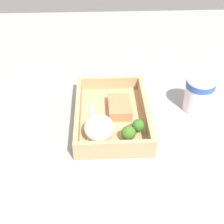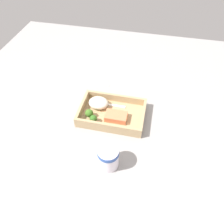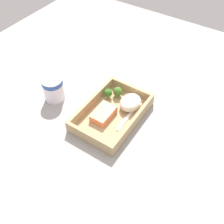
% 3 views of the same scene
% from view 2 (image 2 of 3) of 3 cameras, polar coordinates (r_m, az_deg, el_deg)
% --- Properties ---
extents(ground_plane, '(1.60, 1.60, 0.02)m').
position_cam_2_polar(ground_plane, '(1.00, -0.00, -1.45)').
color(ground_plane, gray).
extents(takeout_tray, '(0.29, 0.19, 0.01)m').
position_cam_2_polar(takeout_tray, '(0.98, -0.00, -0.83)').
color(takeout_tray, tan).
rests_on(takeout_tray, ground_plane).
extents(tray_rim, '(0.29, 0.19, 0.04)m').
position_cam_2_polar(tray_rim, '(0.97, -0.00, 0.14)').
color(tray_rim, tan).
rests_on(tray_rim, takeout_tray).
extents(salmon_fillet, '(0.10, 0.06, 0.03)m').
position_cam_2_polar(salmon_fillet, '(0.95, 1.06, -1.21)').
color(salmon_fillet, '#EA7A50').
rests_on(salmon_fillet, takeout_tray).
extents(mashed_potatoes, '(0.09, 0.08, 0.05)m').
position_cam_2_polar(mashed_potatoes, '(1.00, -3.53, 2.39)').
color(mashed_potatoes, silver).
rests_on(mashed_potatoes, takeout_tray).
extents(broccoli_floret_1, '(0.04, 0.04, 0.04)m').
position_cam_2_polar(broccoli_floret_1, '(0.96, -5.98, -0.32)').
color(broccoli_floret_1, '#7DA266').
rests_on(broccoli_floret_1, takeout_tray).
extents(broccoli_floret_2, '(0.03, 0.03, 0.04)m').
position_cam_2_polar(broccoli_floret_2, '(0.93, -4.88, -1.76)').
color(broccoli_floret_2, '#76A558').
rests_on(broccoli_floret_2, takeout_tray).
extents(fork, '(0.16, 0.02, 0.00)m').
position_cam_2_polar(fork, '(1.02, -1.45, 2.04)').
color(fork, white).
rests_on(fork, takeout_tray).
extents(paper_cup, '(0.08, 0.08, 0.09)m').
position_cam_2_polar(paper_cup, '(0.80, -0.99, -11.57)').
color(paper_cup, white).
rests_on(paper_cup, ground_plane).
extents(receipt_slip, '(0.14, 0.17, 0.00)m').
position_cam_2_polar(receipt_slip, '(1.19, -3.41, 8.98)').
color(receipt_slip, white).
rests_on(receipt_slip, ground_plane).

